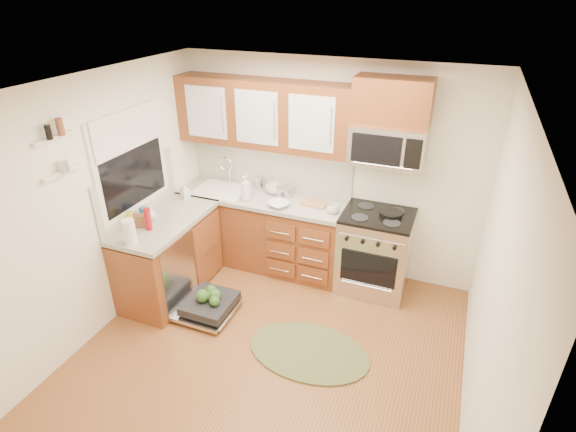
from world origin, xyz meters
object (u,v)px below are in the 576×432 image
at_px(stock_pot, 284,192).
at_px(cutting_board, 314,203).
at_px(rug, 308,352).
at_px(paper_towel_roll, 130,232).
at_px(microwave, 388,145).
at_px(sink, 222,199).
at_px(bowl_b, 276,189).
at_px(range, 375,252).
at_px(skillet, 391,214).
at_px(cup, 333,209).
at_px(bowl_a, 278,205).
at_px(dishwasher, 207,306).
at_px(upper_cabinets, 263,114).

height_order(stock_pot, cutting_board, stock_pot).
height_order(rug, paper_towel_roll, paper_towel_roll).
bearing_deg(stock_pot, microwave, 0.48).
distance_m(sink, bowl_b, 0.70).
distance_m(rug, stock_pot, 1.88).
height_order(range, cutting_board, range).
distance_m(sink, paper_towel_roll, 1.47).
distance_m(rug, bowl_b, 1.98).
distance_m(skillet, cup, 0.62).
xyz_separation_m(skillet, bowl_a, (-1.22, -0.20, -0.02)).
distance_m(dishwasher, stock_pot, 1.57).
bearing_deg(rug, bowl_b, 122.98).
xyz_separation_m(microwave, cutting_board, (-0.74, -0.09, -0.76)).
height_order(dishwasher, cutting_board, cutting_board).
height_order(upper_cabinets, bowl_b, upper_cabinets).
xyz_separation_m(sink, cup, (1.45, -0.09, 0.18)).
xyz_separation_m(sink, skillet, (2.06, 0.03, 0.17)).
bearing_deg(upper_cabinets, sink, -163.55).
bearing_deg(stock_pot, upper_cabinets, 172.38).
xyz_separation_m(skillet, bowl_b, (-1.40, 0.15, -0.01)).
xyz_separation_m(stock_pot, cutting_board, (0.40, -0.08, -0.05)).
relative_size(bowl_b, cup, 2.01).
xyz_separation_m(skillet, cutting_board, (-0.87, 0.01, -0.04)).
bearing_deg(dishwasher, cup, 44.08).
distance_m(range, skillet, 0.51).
bearing_deg(upper_cabinets, bowl_a, -46.54).
distance_m(upper_cabinets, dishwasher, 2.19).
distance_m(rug, bowl_a, 1.64).
relative_size(range, rug, 0.80).
distance_m(skillet, stock_pot, 1.28).
bearing_deg(skillet, cup, -168.33).
relative_size(range, microwave, 1.25).
distance_m(microwave, cutting_board, 1.07).
height_order(sink, rug, sink).
bearing_deg(paper_towel_roll, microwave, 36.66).
xyz_separation_m(dishwasher, skillet, (1.67, 1.15, 0.87)).
relative_size(cutting_board, bowl_a, 1.28).
xyz_separation_m(upper_cabinets, paper_towel_roll, (-0.70, -1.59, -0.82)).
distance_m(cutting_board, cup, 0.30).
xyz_separation_m(stock_pot, paper_towel_roll, (-0.96, -1.56, 0.07)).
distance_m(skillet, cutting_board, 0.87).
bearing_deg(rug, skillet, 70.52).
height_order(sink, cup, cup).
distance_m(dishwasher, bowl_b, 1.59).
height_order(sink, skillet, skillet).
xyz_separation_m(skillet, stock_pot, (-1.27, 0.09, 0.01)).
bearing_deg(rug, cup, 97.14).
xyz_separation_m(upper_cabinets, dishwasher, (-0.13, -1.27, -1.77)).
bearing_deg(skillet, cutting_board, 179.43).
bearing_deg(microwave, bowl_b, 177.75).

